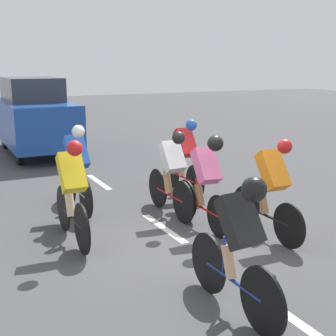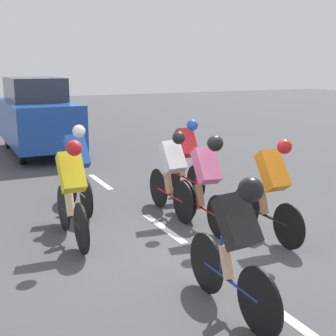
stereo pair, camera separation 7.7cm
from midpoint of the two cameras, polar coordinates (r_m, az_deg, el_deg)
The scene contains 12 objects.
ground_plane at distance 6.95m, azimuth 1.40°, elevation -8.46°, with size 60.00×60.00×0.00m, color #424244.
lane_stripe_near at distance 4.92m, azimuth 17.04°, elevation -18.56°, with size 0.12×1.40×0.01m, color white.
lane_stripe_mid at distance 7.33m, azimuth -0.22°, elevation -7.30°, with size 0.12×1.40×0.01m, color white.
lane_stripe_far at distance 10.18m, azimuth -8.04°, elevation -1.66°, with size 0.12×1.40×0.01m, color white.
cyclist_red at distance 8.99m, azimuth 2.42°, elevation 1.59°, with size 0.33×1.63×1.49m.
cyclist_black at distance 4.69m, azimuth 8.73°, elevation -8.84°, with size 0.34×1.65×1.51m.
cyclist_pink at distance 7.07m, azimuth 4.92°, elevation -1.34°, with size 0.34×1.65×1.50m.
cyclist_blue at distance 8.07m, azimuth -10.69°, elevation 0.18°, with size 0.35×1.70×1.53m.
cyclist_yellow at distance 6.64m, azimuth -11.34°, elevation -2.59°, with size 0.32×1.70×1.52m.
cyclist_white at distance 7.69m, azimuth 0.77°, elevation -0.49°, with size 0.33×1.64×1.46m.
cyclist_orange at distance 6.85m, azimuth 12.73°, elevation -2.21°, with size 0.33×1.65×1.50m.
support_car at distance 13.64m, azimuth -15.51°, elevation 6.16°, with size 1.70×4.13×2.11m.
Camera 2 is at (2.94, 5.77, 2.51)m, focal length 50.00 mm.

